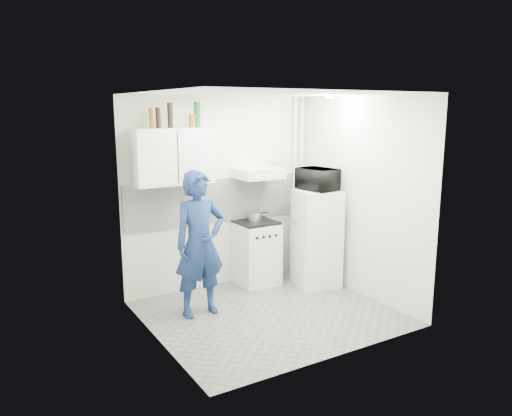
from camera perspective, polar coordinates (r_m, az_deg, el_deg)
floor at (r=6.18m, az=1.50°, el=-11.92°), size 2.80×2.80×0.00m
ceiling at (r=5.68m, az=1.64°, el=12.96°), size 2.80×2.80×0.00m
wall_back at (r=6.86m, az=-4.06°, el=1.75°), size 2.80×0.00×2.80m
wall_left at (r=5.19m, az=-11.59°, el=-1.57°), size 0.00×2.60×2.60m
wall_right at (r=6.64m, az=11.82°, el=1.21°), size 0.00×2.60×2.60m
person at (r=5.92m, az=-6.44°, el=-4.11°), size 0.64×0.43×1.74m
stove at (r=7.04m, az=-0.01°, el=-5.21°), size 0.54×0.54×0.87m
fridge at (r=6.96m, az=6.92°, el=-3.43°), size 0.67×0.67×1.35m
stove_top at (r=6.92m, az=-0.01°, el=-1.62°), size 0.52×0.52×0.03m
saucepan at (r=6.96m, az=-0.14°, el=-0.95°), size 0.19×0.19×0.11m
microwave at (r=6.80m, az=7.08°, el=3.29°), size 0.58×0.43×0.30m
bottle_b at (r=6.21m, az=-11.82°, el=10.00°), size 0.06×0.06×0.24m
bottle_c at (r=6.24m, az=-11.11°, el=10.08°), size 0.06×0.06×0.25m
bottle_d at (r=6.29m, az=-9.78°, el=10.40°), size 0.07×0.07×0.31m
canister_b at (r=6.40m, az=-7.29°, el=9.83°), size 0.08×0.08×0.16m
bottle_e at (r=6.43m, az=-6.75°, el=10.57°), size 0.08×0.08×0.32m
upper_cabinet at (r=6.32m, az=-9.50°, el=5.84°), size 1.00×0.35×0.70m
range_hood at (r=6.82m, az=0.25°, el=4.01°), size 0.60×0.50×0.14m
backsplash at (r=6.86m, az=-3.99°, el=0.91°), size 2.74×0.03×0.60m
pipe_a at (r=7.46m, az=5.16°, el=2.51°), size 0.05×0.05×2.60m
pipe_b at (r=7.39m, az=4.41°, el=2.44°), size 0.04×0.04×2.60m
ceiling_spot_fixture at (r=6.43m, az=8.36°, el=12.39°), size 0.10×0.10×0.02m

